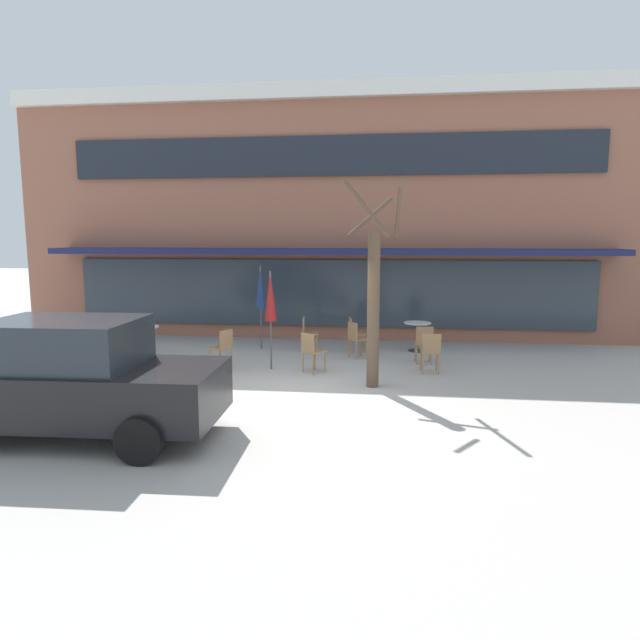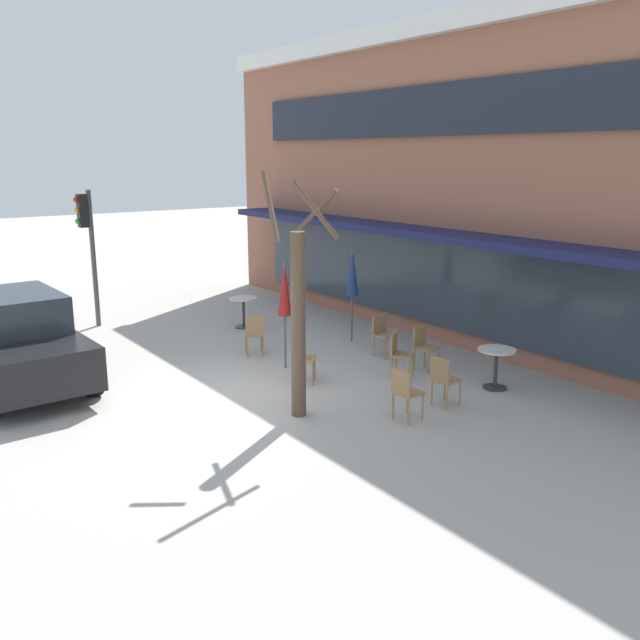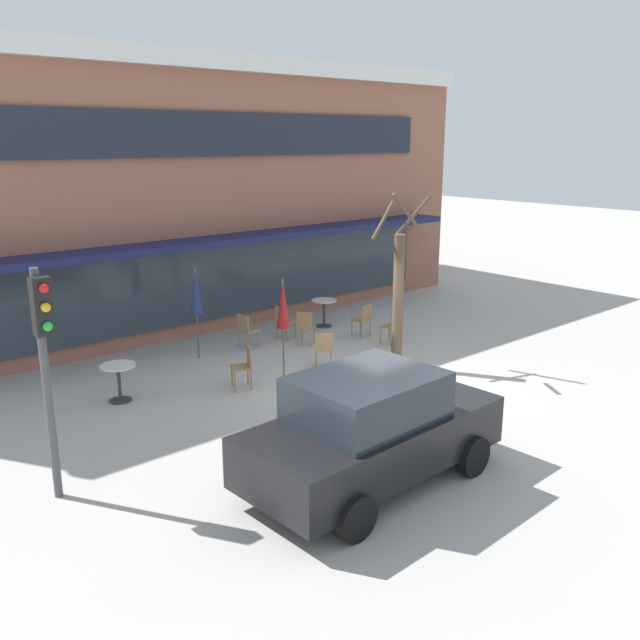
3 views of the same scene
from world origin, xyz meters
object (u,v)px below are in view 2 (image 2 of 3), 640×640
at_px(patio_umbrella_cream_folded, 284,289).
at_px(parked_sedan, 16,341).
at_px(cafe_table_streetside, 244,307).
at_px(cafe_chair_3, 424,344).
at_px(cafe_chair_1, 383,332).
at_px(cafe_table_near_wall, 496,362).
at_px(cafe_chair_0, 444,377).
at_px(street_tree, 298,313).
at_px(patio_umbrella_green_folded, 352,272).
at_px(cafe_chair_5, 405,390).
at_px(cafe_chair_2, 301,356).
at_px(cafe_chair_6, 399,352).
at_px(cafe_chair_4, 255,332).
at_px(traffic_light_pole, 88,235).

xyz_separation_m(patio_umbrella_cream_folded, parked_sedan, (-1.95, -4.65, -0.75)).
xyz_separation_m(cafe_table_streetside, cafe_chair_3, (5.11, 1.25, 0.01)).
relative_size(cafe_chair_1, cafe_chair_3, 1.00).
distance_m(cafe_table_near_wall, cafe_chair_0, 1.46).
distance_m(parked_sedan, street_tree, 5.54).
height_order(patio_umbrella_green_folded, parked_sedan, patio_umbrella_green_folded).
height_order(cafe_table_streetside, cafe_chair_5, cafe_chair_5).
bearing_deg(street_tree, cafe_chair_1, 118.07).
bearing_deg(cafe_table_near_wall, cafe_chair_2, -131.20).
height_order(patio_umbrella_cream_folded, cafe_chair_1, patio_umbrella_cream_folded).
xyz_separation_m(cafe_table_streetside, cafe_chair_0, (6.81, 0.06, 0.01)).
relative_size(cafe_table_streetside, patio_umbrella_cream_folded, 0.35).
bearing_deg(cafe_table_near_wall, cafe_chair_6, -145.82).
bearing_deg(cafe_chair_0, cafe_table_near_wall, 93.56).
distance_m(cafe_chair_5, parked_sedan, 7.21).
xyz_separation_m(cafe_table_streetside, cafe_chair_2, (4.33, -1.21, 0.01)).
relative_size(cafe_table_near_wall, parked_sedan, 0.18).
bearing_deg(cafe_chair_3, patio_umbrella_cream_folded, -128.04).
xyz_separation_m(cafe_table_streetside, parked_sedan, (1.44, -5.61, 0.36)).
relative_size(parked_sedan, street_tree, 1.07).
bearing_deg(cafe_table_near_wall, parked_sedan, -126.56).
xyz_separation_m(cafe_chair_4, parked_sedan, (-0.86, -4.58, 0.35)).
bearing_deg(patio_umbrella_green_folded, cafe_chair_3, -2.90).
bearing_deg(parked_sedan, cafe_chair_1, 70.13).
xyz_separation_m(cafe_chair_0, cafe_chair_3, (-1.70, 1.19, 0.00)).
height_order(cafe_chair_1, cafe_chair_5, same).
height_order(cafe_table_near_wall, cafe_chair_1, cafe_chair_1).
relative_size(cafe_table_streetside, patio_umbrella_green_folded, 0.35).
xyz_separation_m(cafe_table_streetside, cafe_chair_1, (3.90, 1.20, 0.01)).
bearing_deg(cafe_table_streetside, traffic_light_pole, -127.52).
xyz_separation_m(cafe_chair_5, traffic_light_pole, (-9.21, -2.09, 1.77)).
height_order(cafe_table_near_wall, cafe_chair_5, cafe_chair_5).
relative_size(cafe_chair_4, parked_sedan, 0.21).
relative_size(cafe_chair_5, traffic_light_pole, 0.26).
xyz_separation_m(patio_umbrella_cream_folded, cafe_chair_6, (1.82, 1.44, -1.10)).
bearing_deg(cafe_chair_2, cafe_chair_5, 6.57).
distance_m(cafe_chair_2, cafe_chair_6, 1.91).
relative_size(cafe_table_near_wall, cafe_chair_0, 0.85).
relative_size(cafe_chair_1, cafe_chair_6, 1.00).
distance_m(cafe_table_streetside, street_tree, 6.22).
bearing_deg(patio_umbrella_green_folded, cafe_chair_4, -97.67).
height_order(patio_umbrella_cream_folded, parked_sedan, patio_umbrella_cream_folded).
relative_size(patio_umbrella_green_folded, parked_sedan, 0.52).
distance_m(cafe_chair_1, street_tree, 4.02).
distance_m(patio_umbrella_green_folded, cafe_chair_2, 3.29).
bearing_deg(cafe_table_near_wall, cafe_chair_1, -173.61).
xyz_separation_m(cafe_chair_0, cafe_chair_5, (0.09, -0.97, 0.00)).
height_order(patio_umbrella_cream_folded, cafe_chair_6, patio_umbrella_cream_folded).
height_order(cafe_chair_3, traffic_light_pole, traffic_light_pole).
height_order(cafe_table_streetside, cafe_chair_6, cafe_chair_6).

